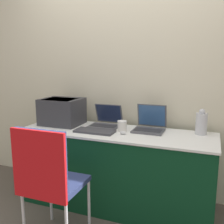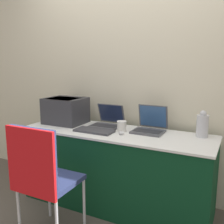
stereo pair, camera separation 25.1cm
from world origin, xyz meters
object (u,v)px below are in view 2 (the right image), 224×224
at_px(laptop_left, 107,121).
at_px(metal_pitcher, 202,125).
at_px(mouse, 121,133).
at_px(printer, 65,110).
at_px(coffee_cup, 122,126).
at_px(chair, 40,171).
at_px(external_keyboard, 94,131).
at_px(laptop_right, 150,126).

xyz_separation_m(laptop_left, metal_pitcher, (0.93, 0.03, 0.06)).
distance_m(laptop_left, metal_pitcher, 0.93).
bearing_deg(mouse, printer, 168.40).
distance_m(coffee_cup, chair, 0.87).
bearing_deg(printer, mouse, -11.60).
bearing_deg(laptop_left, metal_pitcher, 2.13).
relative_size(printer, mouse, 6.91).
bearing_deg(coffee_cup, metal_pitcher, 12.56).
distance_m(external_keyboard, chair, 0.68).
height_order(external_keyboard, chair, chair).
relative_size(external_keyboard, chair, 0.39).
height_order(metal_pitcher, chair, metal_pitcher).
distance_m(external_keyboard, mouse, 0.28).
height_order(laptop_right, external_keyboard, laptop_right).
bearing_deg(coffee_cup, mouse, -66.49).
distance_m(laptop_left, chair, 0.94).
xyz_separation_m(coffee_cup, mouse, (0.05, -0.11, -0.03)).
xyz_separation_m(laptop_right, coffee_cup, (-0.24, -0.12, -0.00)).
relative_size(laptop_left, laptop_right, 1.02).
relative_size(printer, laptop_right, 1.41).
relative_size(printer, laptop_left, 1.38).
height_order(printer, coffee_cup, printer).
bearing_deg(mouse, metal_pitcher, 21.86).
relative_size(external_keyboard, mouse, 6.40).
height_order(printer, laptop_right, printer).
height_order(laptop_right, metal_pitcher, laptop_right).
relative_size(coffee_cup, mouse, 1.71).
distance_m(printer, coffee_cup, 0.70).
xyz_separation_m(coffee_cup, metal_pitcher, (0.71, 0.16, 0.06)).
bearing_deg(chair, printer, 114.12).
height_order(laptop_left, mouse, laptop_left).
xyz_separation_m(external_keyboard, chair, (-0.09, -0.65, -0.17)).
bearing_deg(laptop_right, coffee_cup, -153.22).
distance_m(mouse, chair, 0.79).
xyz_separation_m(external_keyboard, coffee_cup, (0.23, 0.13, 0.04)).
bearing_deg(coffee_cup, laptop_left, 150.80).
bearing_deg(laptop_right, chair, -121.67).
height_order(mouse, metal_pitcher, metal_pitcher).
bearing_deg(mouse, coffee_cup, 113.51).
bearing_deg(metal_pitcher, mouse, -158.14).
bearing_deg(laptop_left, external_keyboard, -91.81).
bearing_deg(coffee_cup, printer, 176.44).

